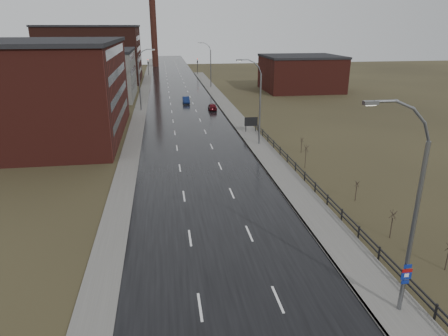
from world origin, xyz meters
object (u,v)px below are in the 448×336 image
object	(u,v)px
streetlight_main	(410,215)
car_far	(212,107)
car_near	(186,100)
billboard	(251,122)

from	to	relation	value
streetlight_main	car_far	xyz separation A→B (m)	(-2.97, 58.53, -5.41)
streetlight_main	car_near	bearing A→B (deg)	96.48
billboard	car_far	world-z (taller)	billboard
streetlight_main	billboard	world-z (taller)	streetlight_main
billboard	car_near	size ratio (longest dim) A/B	0.60
streetlight_main	billboard	size ratio (longest dim) A/B	5.05
streetlight_main	billboard	xyz separation A→B (m)	(0.63, 40.56, -4.42)
streetlight_main	car_far	world-z (taller)	streetlight_main
car_near	car_far	distance (m)	9.12
car_far	billboard	bearing A→B (deg)	103.66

